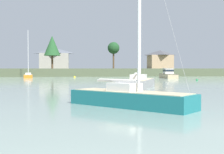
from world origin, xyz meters
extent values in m
cube|color=#4C563D|center=(0.00, 98.85, 1.09)|extent=(223.46, 57.12, 2.18)
cube|color=gray|center=(0.01, 25.23, 0.14)|extent=(5.91, 9.76, 1.60)
cube|color=#CCB78E|center=(0.01, 25.23, 0.96)|extent=(5.41, 9.12, 0.04)
cube|color=silver|center=(-0.16, 24.79, 1.27)|extent=(2.32, 2.55, 0.57)
cylinder|color=silver|center=(0.29, 25.93, 6.90)|extent=(0.19, 0.19, 11.85)
cylinder|color=silver|center=(-0.41, 24.17, 1.65)|extent=(1.54, 3.58, 0.15)
cylinder|color=silver|center=(-0.41, 24.17, 1.70)|extent=(1.39, 3.22, 0.14)
cylinder|color=#999999|center=(0.99, 27.69, 6.88)|extent=(1.42, 3.54, 11.80)
cube|color=#B2231E|center=(2.72, 36.36, 0.11)|extent=(1.58, 3.08, 0.52)
cube|color=#C6B289|center=(2.72, 36.36, 0.37)|extent=(1.70, 3.21, 0.05)
cube|color=tan|center=(2.72, 36.36, 0.33)|extent=(1.17, 0.18, 0.03)
cube|color=#196B70|center=(-4.39, 8.22, 0.13)|extent=(6.81, 7.07, 1.48)
cube|color=#CCB78E|center=(-4.39, 8.22, 0.89)|extent=(6.31, 6.57, 0.04)
cube|color=silver|center=(-4.66, 8.51, 1.15)|extent=(2.12, 2.14, 0.47)
cylinder|color=silver|center=(-3.96, 7.77, 6.11)|extent=(0.16, 0.16, 10.39)
cylinder|color=silver|center=(-5.03, 8.91, 1.48)|extent=(2.22, 2.36, 0.12)
cylinder|color=silver|center=(-5.03, 8.91, 1.53)|extent=(2.02, 2.14, 0.14)
cube|color=orange|center=(-18.02, 63.86, 0.11)|extent=(2.83, 7.47, 1.23)
cube|color=#CCB78E|center=(-18.02, 63.86, 0.74)|extent=(2.55, 7.00, 0.04)
cube|color=silver|center=(-17.97, 63.50, 0.98)|extent=(1.42, 1.75, 0.44)
cylinder|color=silver|center=(-18.09, 64.44, 6.04)|extent=(0.15, 0.15, 10.56)
cylinder|color=silver|center=(-17.91, 63.00, 1.30)|extent=(0.49, 2.90, 0.12)
cylinder|color=silver|center=(-17.91, 63.00, 1.35)|extent=(0.47, 2.62, 0.14)
cylinder|color=#999999|center=(-18.28, 65.89, 6.02)|extent=(0.39, 2.91, 10.51)
cube|color=tan|center=(13.82, 56.39, 0.22)|extent=(2.43, 6.67, 1.52)
cone|color=tan|center=(13.85, 59.71, 0.22)|extent=(2.15, 1.88, 2.14)
cube|color=black|center=(13.82, 56.39, 0.95)|extent=(2.53, 6.80, 0.05)
cube|color=silver|center=(13.82, 56.54, 1.61)|extent=(1.92, 2.10, 1.25)
cube|color=#19232D|center=(13.82, 56.54, 1.73)|extent=(1.96, 2.14, 0.45)
cube|color=beige|center=(13.82, 56.54, 2.26)|extent=(2.22, 2.35, 0.06)
cylinder|color=silver|center=(13.82, 56.54, 2.67)|extent=(0.03, 0.03, 0.76)
sphere|color=#1E8C47|center=(15.15, 43.85, 0.07)|extent=(0.40, 0.40, 0.40)
torus|color=#333338|center=(15.15, 43.85, 0.31)|extent=(0.12, 0.12, 0.02)
sphere|color=yellow|center=(-7.12, 65.36, 0.09)|extent=(0.50, 0.50, 0.50)
torus|color=#333338|center=(-7.12, 65.36, 0.38)|extent=(0.12, 0.12, 0.02)
cylinder|color=brown|center=(-13.43, 79.42, 5.25)|extent=(0.56, 0.56, 6.15)
cone|color=#235128|center=(-13.43, 79.42, 8.80)|extent=(4.73, 4.73, 5.78)
cylinder|color=brown|center=(7.29, 99.58, 5.43)|extent=(0.61, 0.61, 6.51)
sphere|color=#1E4723|center=(7.29, 99.58, 9.66)|extent=(4.33, 4.33, 4.33)
cube|color=#9E998E|center=(-13.70, 94.62, 4.73)|extent=(9.56, 6.44, 5.10)
pyramid|color=#565B66|center=(-13.70, 94.62, 8.24)|extent=(10.32, 6.95, 1.91)
cube|color=tan|center=(25.58, 102.12, 4.71)|extent=(8.42, 7.57, 5.06)
pyramid|color=#47474C|center=(25.58, 102.12, 8.19)|extent=(9.10, 8.18, 1.90)
camera|label=1|loc=(-7.70, -8.84, 2.24)|focal=48.04mm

